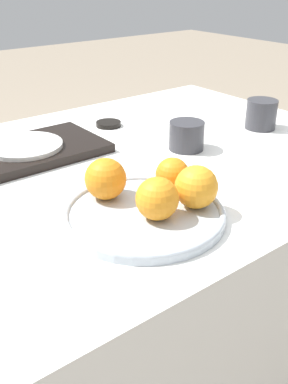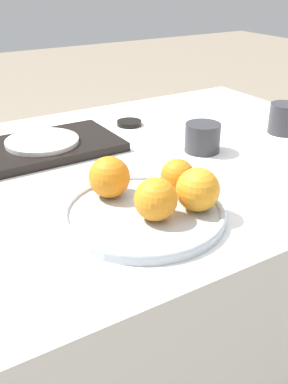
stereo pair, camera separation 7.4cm
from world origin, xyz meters
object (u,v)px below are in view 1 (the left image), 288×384
object	(u,v)px
orange_0	(157,199)
side_plate	(25,146)
orange_2	(106,179)
orange_3	(172,174)
serving_tray	(26,152)
fruit_platter	(144,213)
cup_1	(261,114)
soy_dish	(108,124)
orange_1	(196,187)
cup_0	(187,136)

from	to	relation	value
orange_0	side_plate	bearing A→B (deg)	95.99
orange_2	orange_3	world-z (taller)	orange_2
serving_tray	orange_2	bearing A→B (deg)	-86.69
fruit_platter	cup_1	size ratio (longest dim) A/B	3.48
orange_3	soy_dish	bearing A→B (deg)	71.96
fruit_platter	side_plate	world-z (taller)	side_plate
fruit_platter	serving_tray	xyz separation A→B (m)	(-0.04, 0.38, 0.00)
side_plate	soy_dish	bearing A→B (deg)	13.04
orange_1	serving_tray	bearing A→B (deg)	105.96
serving_tray	orange_3	bearing A→B (deg)	-69.43
soy_dish	orange_0	bearing A→B (deg)	-115.08
orange_2	cup_0	distance (m)	0.32
orange_2	orange_3	size ratio (longest dim) A/B	1.19
fruit_platter	serving_tray	distance (m)	0.38
cup_0	serving_tray	bearing A→B (deg)	149.03
fruit_platter	cup_1	distance (m)	0.56
orange_0	serving_tray	size ratio (longest dim) A/B	0.21
orange_0	orange_2	bearing A→B (deg)	103.06
orange_2	serving_tray	bearing A→B (deg)	93.31
fruit_platter	orange_2	bearing A→B (deg)	104.63
fruit_platter	cup_1	world-z (taller)	cup_1
cup_0	orange_2	bearing A→B (deg)	-159.48
orange_3	cup_1	distance (m)	0.46
cup_0	orange_0	bearing A→B (deg)	-140.63
cup_0	soy_dish	size ratio (longest dim) A/B	1.22
cup_0	orange_1	bearing A→B (deg)	-129.81
serving_tray	orange_1	bearing A→B (deg)	-74.04
serving_tray	cup_0	size ratio (longest dim) A/B	4.26
orange_0	soy_dish	xyz separation A→B (m)	(0.22, 0.47, -0.04)
orange_0	orange_3	xyz separation A→B (m)	(0.09, 0.06, -0.00)
fruit_platter	serving_tray	world-z (taller)	serving_tray
orange_1	cup_0	xyz separation A→B (m)	(0.19, 0.23, -0.02)
orange_2	side_plate	bearing A→B (deg)	93.31
orange_2	cup_0	size ratio (longest dim) A/B	0.92
fruit_platter	orange_3	distance (m)	0.10
orange_3	side_plate	distance (m)	0.37
cup_1	soy_dish	bearing A→B (deg)	139.74
side_plate	orange_2	bearing A→B (deg)	-86.69
orange_1	orange_3	world-z (taller)	orange_1
fruit_platter	orange_3	bearing A→B (deg)	20.07
cup_0	cup_1	world-z (taller)	cup_1
orange_3	orange_1	bearing A→B (deg)	-98.07
orange_2	serving_tray	distance (m)	0.30
orange_0	cup_0	bearing A→B (deg)	39.37
fruit_platter	soy_dish	size ratio (longest dim) A/B	4.15
fruit_platter	side_plate	distance (m)	0.38
orange_0	orange_1	size ratio (longest dim) A/B	0.96
serving_tray	cup_1	distance (m)	0.60
cup_0	cup_1	bearing A→B (deg)	-2.01
serving_tray	side_plate	world-z (taller)	side_plate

